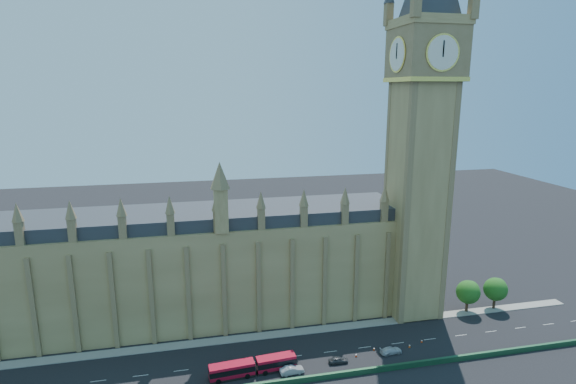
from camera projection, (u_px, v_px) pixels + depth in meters
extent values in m
plane|color=black|center=(277.00, 358.00, 96.13)|extent=(400.00, 400.00, 0.00)
cube|color=olive|center=(159.00, 274.00, 109.14)|extent=(120.00, 20.00, 25.00)
cube|color=#2D3035|center=(155.00, 219.00, 106.04)|extent=(120.00, 18.00, 3.00)
cube|color=olive|center=(416.00, 203.00, 110.90)|extent=(12.00, 12.00, 58.00)
cube|color=olive|center=(426.00, 55.00, 103.14)|extent=(14.00, 14.00, 12.00)
cylinder|color=silver|center=(443.00, 53.00, 96.33)|extent=(7.20, 0.30, 7.20)
cube|color=olive|center=(428.00, 23.00, 101.59)|extent=(14.50, 14.50, 2.00)
cube|color=#1E4C2D|center=(286.00, 382.00, 87.42)|extent=(160.00, 0.60, 1.20)
cube|color=gray|center=(269.00, 335.00, 105.16)|extent=(160.00, 3.00, 0.16)
cylinder|color=#382619|center=(467.00, 305.00, 115.97)|extent=(0.70, 0.70, 4.00)
sphere|color=#1F5215|center=(468.00, 292.00, 115.20)|extent=(6.00, 6.00, 6.00)
sphere|color=#1F5215|center=(470.00, 289.00, 115.52)|extent=(4.38, 4.38, 4.38)
cylinder|color=#382619|center=(494.00, 302.00, 117.63)|extent=(0.70, 0.70, 4.00)
sphere|color=#1F5215|center=(496.00, 289.00, 116.85)|extent=(6.00, 6.00, 6.00)
sphere|color=#1F5215|center=(498.00, 286.00, 117.17)|extent=(4.38, 4.38, 4.38)
cube|color=#AC0B23|center=(232.00, 371.00, 89.45)|extent=(9.21, 3.22, 3.01)
cube|color=#AC0B23|center=(276.00, 363.00, 92.02)|extent=(8.21, 3.14, 3.01)
cube|color=black|center=(232.00, 369.00, 89.37)|extent=(9.26, 3.27, 1.14)
cube|color=black|center=(276.00, 361.00, 91.94)|extent=(8.26, 3.19, 1.14)
cylinder|color=black|center=(253.00, 368.00, 90.70)|extent=(0.99, 2.47, 2.41)
cylinder|color=black|center=(218.00, 382.00, 87.68)|extent=(1.02, 0.38, 1.00)
cylinder|color=black|center=(217.00, 374.00, 90.03)|extent=(1.02, 0.38, 1.00)
cylinder|color=black|center=(247.00, 376.00, 89.31)|extent=(1.02, 0.38, 1.00)
cylinder|color=black|center=(245.00, 369.00, 91.66)|extent=(1.02, 0.38, 1.00)
cylinder|color=black|center=(265.00, 373.00, 90.35)|extent=(1.02, 0.38, 1.00)
cylinder|color=black|center=(262.00, 366.00, 92.69)|extent=(1.02, 0.38, 1.00)
cylinder|color=black|center=(290.00, 369.00, 91.80)|extent=(1.02, 0.38, 1.00)
cylinder|color=black|center=(286.00, 362.00, 94.14)|extent=(1.02, 0.38, 1.00)
imported|color=#3B3E43|center=(338.00, 360.00, 94.38)|extent=(4.16, 1.79, 1.40)
imported|color=#AAACB2|center=(292.00, 370.00, 90.81)|extent=(5.00, 2.09, 1.61)
imported|color=silver|center=(391.00, 350.00, 97.80)|extent=(5.09, 2.48, 1.42)
cube|color=black|center=(374.00, 350.00, 99.15)|extent=(0.45, 0.45, 0.04)
cone|color=#FF440D|center=(374.00, 349.00, 99.08)|extent=(0.50, 0.50, 0.69)
cylinder|color=white|center=(374.00, 348.00, 99.06)|extent=(0.33, 0.33, 0.12)
cube|color=black|center=(356.00, 357.00, 96.75)|extent=(0.45, 0.45, 0.04)
cone|color=#F5350C|center=(356.00, 355.00, 96.67)|extent=(0.49, 0.49, 0.72)
cylinder|color=white|center=(356.00, 355.00, 96.65)|extent=(0.35, 0.35, 0.12)
cube|color=black|center=(410.00, 347.00, 100.25)|extent=(0.49, 0.49, 0.04)
cone|color=#FF570D|center=(410.00, 346.00, 100.18)|extent=(0.53, 0.53, 0.72)
cylinder|color=white|center=(410.00, 346.00, 100.15)|extent=(0.35, 0.35, 0.12)
cube|color=black|center=(422.00, 342.00, 102.24)|extent=(0.46, 0.46, 0.04)
cone|color=#FF440D|center=(422.00, 341.00, 102.17)|extent=(0.51, 0.51, 0.72)
cylinder|color=white|center=(422.00, 341.00, 102.14)|extent=(0.35, 0.35, 0.12)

